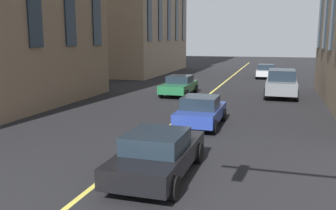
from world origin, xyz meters
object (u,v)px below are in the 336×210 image
at_px(car_silver_parked_b, 266,71).
at_px(car_black_parked_a, 158,153).
at_px(car_blue_mid, 201,111).
at_px(car_grey_trailing, 281,83).
at_px(car_green_near, 179,85).

bearing_deg(car_silver_parked_b, car_black_parked_a, 175.93).
bearing_deg(car_blue_mid, car_black_parked_a, -179.25).
bearing_deg(car_grey_trailing, car_green_near, 99.37).
bearing_deg(car_blue_mid, car_grey_trailing, -19.81).
bearing_deg(car_black_parked_a, car_green_near, 12.82).
distance_m(car_black_parked_a, car_green_near, 15.53).
height_order(car_black_parked_a, car_blue_mid, car_blue_mid).
distance_m(car_black_parked_a, car_blue_mid, 6.47).
distance_m(car_silver_parked_b, car_green_near, 14.35).
relative_size(car_blue_mid, car_green_near, 0.89).
xyz_separation_m(car_black_parked_a, car_grey_trailing, (16.28, -3.45, 0.27)).
height_order(car_silver_parked_b, car_black_parked_a, car_silver_parked_b).
bearing_deg(car_grey_trailing, car_silver_parked_b, 6.69).
relative_size(car_silver_parked_b, car_black_parked_a, 0.89).
bearing_deg(car_silver_parked_b, car_grey_trailing, -173.31).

